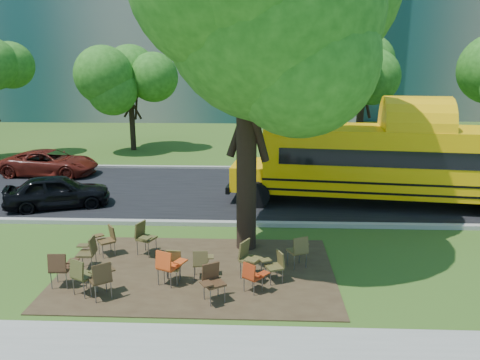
{
  "coord_description": "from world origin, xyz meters",
  "views": [
    {
      "loc": [
        2.56,
        -11.5,
        5.33
      ],
      "look_at": [
        1.96,
        3.21,
        1.5
      ],
      "focal_mm": 35.0,
      "sensor_mm": 36.0,
      "label": 1
    }
  ],
  "objects_px": {
    "chair_0": "(61,266)",
    "chair_6": "(276,263)",
    "chair_7": "(253,275)",
    "chair_4": "(168,264)",
    "chair_8": "(88,250)",
    "chair_9": "(108,237)",
    "chair_10": "(144,235)",
    "chair_1": "(83,273)",
    "chair_13": "(299,248)",
    "main_tree": "(247,30)",
    "chair_12": "(248,256)",
    "school_bus": "(408,161)",
    "bg_car_red": "(50,163)",
    "black_car": "(58,191)",
    "chair_2": "(102,276)",
    "chair_5": "(212,279)",
    "chair_3": "(172,264)",
    "chair_11": "(202,261)"
  },
  "relations": [
    {
      "from": "school_bus",
      "to": "chair_9",
      "type": "relative_size",
      "value": 14.08
    },
    {
      "from": "chair_2",
      "to": "chair_9",
      "type": "relative_size",
      "value": 1.07
    },
    {
      "from": "main_tree",
      "to": "chair_8",
      "type": "xyz_separation_m",
      "value": [
        -4.02,
        -1.65,
        -5.48
      ]
    },
    {
      "from": "chair_2",
      "to": "black_car",
      "type": "distance_m",
      "value": 7.67
    },
    {
      "from": "chair_6",
      "to": "chair_9",
      "type": "bearing_deg",
      "value": 50.29
    },
    {
      "from": "chair_2",
      "to": "chair_3",
      "type": "bearing_deg",
      "value": -3.82
    },
    {
      "from": "chair_7",
      "to": "chair_10",
      "type": "height_order",
      "value": "chair_10"
    },
    {
      "from": "chair_3",
      "to": "chair_1",
      "type": "bearing_deg",
      "value": 27.95
    },
    {
      "from": "chair_10",
      "to": "bg_car_red",
      "type": "relative_size",
      "value": 0.22
    },
    {
      "from": "chair_4",
      "to": "chair_13",
      "type": "distance_m",
      "value": 3.41
    },
    {
      "from": "chair_0",
      "to": "chair_4",
      "type": "relative_size",
      "value": 0.99
    },
    {
      "from": "chair_2",
      "to": "chair_9",
      "type": "bearing_deg",
      "value": 68.6
    },
    {
      "from": "chair_0",
      "to": "chair_6",
      "type": "bearing_deg",
      "value": 3.34
    },
    {
      "from": "chair_1",
      "to": "school_bus",
      "type": "bearing_deg",
      "value": 67.2
    },
    {
      "from": "school_bus",
      "to": "chair_12",
      "type": "xyz_separation_m",
      "value": [
        -5.7,
        -6.24,
        -1.08
      ]
    },
    {
      "from": "main_tree",
      "to": "chair_3",
      "type": "bearing_deg",
      "value": -128.17
    },
    {
      "from": "chair_6",
      "to": "chair_13",
      "type": "height_order",
      "value": "chair_13"
    },
    {
      "from": "chair_7",
      "to": "chair_0",
      "type": "bearing_deg",
      "value": -141.65
    },
    {
      "from": "chair_8",
      "to": "chair_13",
      "type": "height_order",
      "value": "chair_8"
    },
    {
      "from": "chair_6",
      "to": "chair_10",
      "type": "bearing_deg",
      "value": 44.9
    },
    {
      "from": "chair_6",
      "to": "chair_7",
      "type": "distance_m",
      "value": 0.81
    },
    {
      "from": "school_bus",
      "to": "chair_10",
      "type": "xyz_separation_m",
      "value": [
        -8.63,
        -4.92,
        -1.1
      ]
    },
    {
      "from": "main_tree",
      "to": "chair_9",
      "type": "relative_size",
      "value": 11.21
    },
    {
      "from": "chair_0",
      "to": "chair_12",
      "type": "height_order",
      "value": "chair_12"
    },
    {
      "from": "chair_7",
      "to": "chair_6",
      "type": "bearing_deg",
      "value": 86.71
    },
    {
      "from": "main_tree",
      "to": "chair_1",
      "type": "distance_m",
      "value": 7.24
    },
    {
      "from": "main_tree",
      "to": "chair_7",
      "type": "xyz_separation_m",
      "value": [
        0.23,
        -2.72,
        -5.56
      ]
    },
    {
      "from": "school_bus",
      "to": "chair_2",
      "type": "xyz_separation_m",
      "value": [
        -8.99,
        -7.43,
        -1.12
      ]
    },
    {
      "from": "chair_12",
      "to": "chair_3",
      "type": "bearing_deg",
      "value": -52.94
    },
    {
      "from": "chair_0",
      "to": "chair_10",
      "type": "height_order",
      "value": "chair_10"
    },
    {
      "from": "chair_3",
      "to": "chair_11",
      "type": "relative_size",
      "value": 1.0
    },
    {
      "from": "chair_0",
      "to": "chair_1",
      "type": "distance_m",
      "value": 0.76
    },
    {
      "from": "main_tree",
      "to": "chair_10",
      "type": "distance_m",
      "value": 6.17
    },
    {
      "from": "school_bus",
      "to": "chair_1",
      "type": "bearing_deg",
      "value": -135.47
    },
    {
      "from": "chair_3",
      "to": "chair_12",
      "type": "relative_size",
      "value": 0.82
    },
    {
      "from": "chair_10",
      "to": "black_car",
      "type": "height_order",
      "value": "black_car"
    },
    {
      "from": "chair_0",
      "to": "chair_12",
      "type": "xyz_separation_m",
      "value": [
        4.44,
        0.69,
        0.03
      ]
    },
    {
      "from": "chair_5",
      "to": "bg_car_red",
      "type": "bearing_deg",
      "value": -83.09
    },
    {
      "from": "chair_4",
      "to": "chair_9",
      "type": "height_order",
      "value": "chair_4"
    },
    {
      "from": "chair_8",
      "to": "chair_6",
      "type": "bearing_deg",
      "value": -98.1
    },
    {
      "from": "chair_7",
      "to": "chair_13",
      "type": "distance_m",
      "value": 1.85
    },
    {
      "from": "main_tree",
      "to": "chair_3",
      "type": "xyz_separation_m",
      "value": [
        -1.76,
        -2.23,
        -5.55
      ]
    },
    {
      "from": "school_bus",
      "to": "chair_10",
      "type": "distance_m",
      "value": 10.0
    },
    {
      "from": "main_tree",
      "to": "chair_4",
      "type": "xyz_separation_m",
      "value": [
        -1.81,
        -2.43,
        -5.47
      ]
    },
    {
      "from": "chair_9",
      "to": "chair_10",
      "type": "relative_size",
      "value": 0.91
    },
    {
      "from": "chair_12",
      "to": "chair_2",
      "type": "bearing_deg",
      "value": -41.75
    },
    {
      "from": "chair_4",
      "to": "chair_8",
      "type": "height_order",
      "value": "chair_4"
    },
    {
      "from": "chair_9",
      "to": "bg_car_red",
      "type": "distance_m",
      "value": 10.6
    },
    {
      "from": "chair_3",
      "to": "chair_10",
      "type": "xyz_separation_m",
      "value": [
        -1.07,
        1.61,
        0.09
      ]
    },
    {
      "from": "chair_10",
      "to": "bg_car_red",
      "type": "distance_m",
      "value": 11.11
    }
  ]
}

